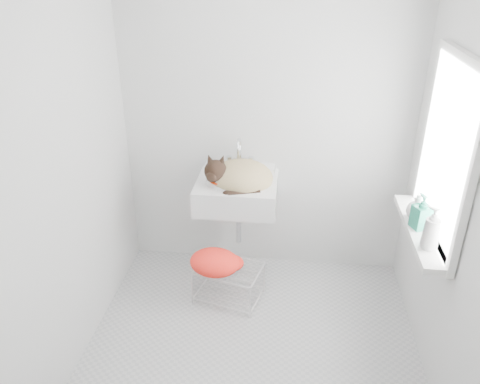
# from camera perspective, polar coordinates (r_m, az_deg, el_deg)

# --- Properties ---
(floor) EXTENTS (2.20, 2.00, 0.02)m
(floor) POSITION_cam_1_polar(r_m,az_deg,el_deg) (3.38, 1.51, -17.52)
(floor) COLOR #B7B7B7
(floor) RESTS_ON ground
(back_wall) EXTENTS (2.20, 0.02, 2.50)m
(back_wall) POSITION_cam_1_polar(r_m,az_deg,el_deg) (3.59, 3.19, 8.74)
(back_wall) COLOR silver
(back_wall) RESTS_ON ground
(right_wall) EXTENTS (0.02, 2.00, 2.50)m
(right_wall) POSITION_cam_1_polar(r_m,az_deg,el_deg) (2.81, 24.81, 0.93)
(right_wall) COLOR silver
(right_wall) RESTS_ON ground
(left_wall) EXTENTS (0.02, 2.00, 2.50)m
(left_wall) POSITION_cam_1_polar(r_m,az_deg,el_deg) (2.95, -20.00, 3.04)
(left_wall) COLOR silver
(left_wall) RESTS_ON ground
(window_glass) EXTENTS (0.01, 0.80, 1.00)m
(window_glass) POSITION_cam_1_polar(r_m,az_deg,el_deg) (2.94, 23.85, 4.38)
(window_glass) COLOR white
(window_glass) RESTS_ON right_wall
(window_frame) EXTENTS (0.04, 0.90, 1.10)m
(window_frame) POSITION_cam_1_polar(r_m,az_deg,el_deg) (2.94, 23.57, 4.40)
(window_frame) COLOR white
(window_frame) RESTS_ON right_wall
(windowsill) EXTENTS (0.16, 0.88, 0.04)m
(windowsill) POSITION_cam_1_polar(r_m,az_deg,el_deg) (3.14, 20.81, -4.32)
(windowsill) COLOR white
(windowsill) RESTS_ON right_wall
(sink) EXTENTS (0.60, 0.52, 0.24)m
(sink) POSITION_cam_1_polar(r_m,az_deg,el_deg) (3.52, -0.37, 1.35)
(sink) COLOR white
(sink) RESTS_ON back_wall
(faucet) EXTENTS (0.22, 0.15, 0.22)m
(faucet) POSITION_cam_1_polar(r_m,az_deg,el_deg) (3.62, -0.04, 4.56)
(faucet) COLOR silver
(faucet) RESTS_ON sink
(cat) EXTENTS (0.49, 0.40, 0.31)m
(cat) POSITION_cam_1_polar(r_m,az_deg,el_deg) (3.48, -0.23, 1.83)
(cat) COLOR tan
(cat) RESTS_ON sink
(wire_rack) EXTENTS (0.53, 0.43, 0.28)m
(wire_rack) POSITION_cam_1_polar(r_m,az_deg,el_deg) (3.63, -1.37, -10.65)
(wire_rack) COLOR silver
(wire_rack) RESTS_ON floor
(towel) EXTENTS (0.42, 0.33, 0.15)m
(towel) POSITION_cam_1_polar(r_m,az_deg,el_deg) (3.51, -3.05, -9.07)
(towel) COLOR #FA1904
(towel) RESTS_ON wire_rack
(bottle_a) EXTENTS (0.12, 0.12, 0.22)m
(bottle_a) POSITION_cam_1_polar(r_m,az_deg,el_deg) (2.93, 21.63, -6.26)
(bottle_a) COLOR silver
(bottle_a) RESTS_ON windowsill
(bottle_b) EXTENTS (0.13, 0.13, 0.22)m
(bottle_b) POSITION_cam_1_polar(r_m,az_deg,el_deg) (3.12, 20.70, -4.01)
(bottle_b) COLOR #1B735B
(bottle_b) RESTS_ON windowsill
(bottle_c) EXTENTS (0.18, 0.18, 0.17)m
(bottle_c) POSITION_cam_1_polar(r_m,az_deg,el_deg) (3.22, 20.27, -2.98)
(bottle_c) COLOR silver
(bottle_c) RESTS_ON windowsill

